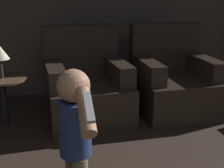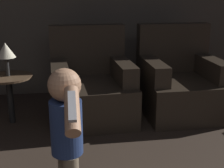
# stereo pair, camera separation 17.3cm
# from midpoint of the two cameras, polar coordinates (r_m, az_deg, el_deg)

# --- Properties ---
(armchair_left) EXTENTS (0.84, 0.89, 0.92)m
(armchair_left) POSITION_cam_midpoint_polar(r_m,az_deg,el_deg) (3.20, -6.27, -0.70)
(armchair_left) COLOR black
(armchair_left) RESTS_ON ground_plane
(armchair_right) EXTENTS (0.81, 0.85, 0.92)m
(armchair_right) POSITION_cam_midpoint_polar(r_m,az_deg,el_deg) (3.42, 9.64, 0.31)
(armchair_right) COLOR black
(armchair_right) RESTS_ON ground_plane
(person_toddler) EXTENTS (0.19, 0.58, 0.86)m
(person_toddler) POSITION_cam_midpoint_polar(r_m,az_deg,el_deg) (1.82, -9.49, -8.17)
(person_toddler) COLOR brown
(person_toddler) RESTS_ON ground_plane
(side_table) EXTENTS (0.46, 0.46, 0.48)m
(side_table) POSITION_cam_midpoint_polar(r_m,az_deg,el_deg) (3.14, -20.88, -0.36)
(side_table) COLOR black
(side_table) RESTS_ON ground_plane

